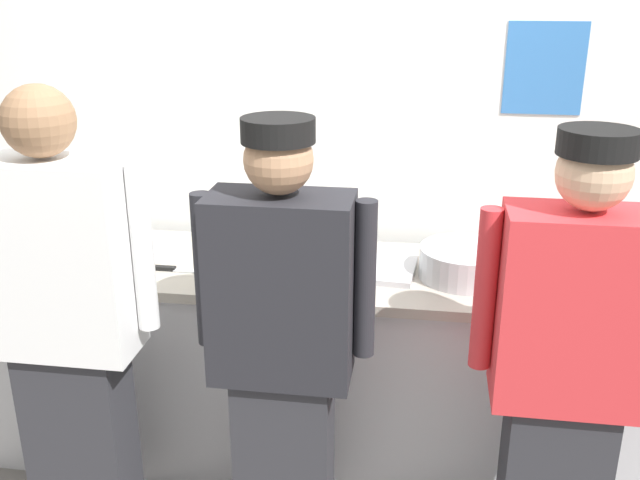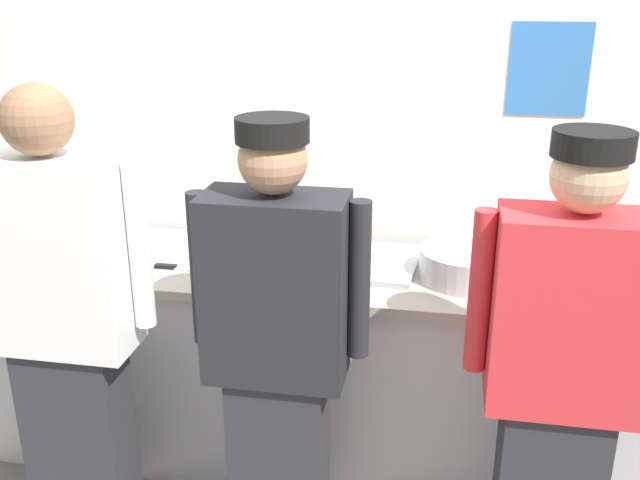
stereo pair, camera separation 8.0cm
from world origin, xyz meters
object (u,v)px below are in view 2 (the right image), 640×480
object	(u,v)px
squeeze_bottle_secondary	(217,259)
ramekin_orange_sauce	(50,240)
ramekin_green_sauce	(162,251)
chefs_knife	(182,268)
plate_stack_rear	(125,241)
plate_stack_front	(257,254)
chef_far_right	(561,377)
chef_near_left	(65,323)
sheet_tray	(353,267)
chef_center	(277,348)
squeeze_bottle_primary	(622,265)
mixing_bowl_steel	(466,264)
ramekin_red_sauce	(539,276)

from	to	relation	value
squeeze_bottle_secondary	ramekin_orange_sauce	xyz separation A→B (m)	(-0.86, 0.26, -0.07)
ramekin_green_sauce	chefs_knife	size ratio (longest dim) A/B	0.39
plate_stack_rear	plate_stack_front	bearing A→B (deg)	-3.57
chef_far_right	squeeze_bottle_secondary	bearing A→B (deg)	160.91
plate_stack_front	plate_stack_rear	bearing A→B (deg)	176.43
chef_near_left	plate_stack_front	world-z (taller)	chef_near_left
chef_near_left	sheet_tray	bearing A→B (deg)	35.98
squeeze_bottle_secondary	chefs_knife	size ratio (longest dim) A/B	0.72
chef_far_right	ramekin_orange_sauce	xyz separation A→B (m)	(-2.10, 0.69, 0.06)
plate_stack_front	sheet_tray	world-z (taller)	plate_stack_front
plate_stack_rear	chefs_knife	xyz separation A→B (m)	(0.33, -0.18, -0.03)
chef_far_right	ramekin_green_sauce	size ratio (longest dim) A/B	15.28
ramekin_green_sauce	sheet_tray	bearing A→B (deg)	-0.43
chef_far_right	chef_center	bearing A→B (deg)	178.94
chef_near_left	ramekin_green_sauce	size ratio (longest dim) A/B	16.11
chef_center	squeeze_bottle_secondary	distance (m)	0.55
chef_center	chef_far_right	xyz separation A→B (m)	(0.90, -0.02, -0.00)
squeeze_bottle_primary	ramekin_green_sauce	size ratio (longest dim) A/B	1.83
plate_stack_front	ramekin_orange_sauce	distance (m)	0.95
plate_stack_front	squeeze_bottle_primary	world-z (taller)	squeeze_bottle_primary
plate_stack_rear	sheet_tray	world-z (taller)	plate_stack_rear
chef_far_right	mixing_bowl_steel	bearing A→B (deg)	114.79
chef_far_right	plate_stack_rear	xyz separation A→B (m)	(-1.75, 0.71, 0.07)
chef_far_right	ramekin_green_sauce	bearing A→B (deg)	157.34
chefs_knife	plate_stack_front	bearing A→B (deg)	28.19
chef_far_right	plate_stack_front	bearing A→B (deg)	149.64
plate_stack_front	squeeze_bottle_primary	bearing A→B (deg)	-0.99
squeeze_bottle_secondary	ramekin_orange_sauce	world-z (taller)	squeeze_bottle_secondary
chef_far_right	squeeze_bottle_secondary	xyz separation A→B (m)	(-1.24, 0.43, 0.13)
ramekin_orange_sauce	chefs_knife	distance (m)	0.70
ramekin_orange_sauce	chefs_knife	world-z (taller)	ramekin_orange_sauce
mixing_bowl_steel	ramekin_orange_sauce	world-z (taller)	mixing_bowl_steel
sheet_tray	squeeze_bottle_primary	size ratio (longest dim) A/B	2.54
squeeze_bottle_secondary	chef_far_right	bearing A→B (deg)	-19.09
chefs_knife	ramekin_red_sauce	bearing A→B (deg)	5.27
chef_near_left	chef_center	size ratio (longest dim) A/B	1.05
sheet_tray	ramekin_green_sauce	size ratio (longest dim) A/B	4.64
chef_near_left	plate_stack_rear	xyz separation A→B (m)	(-0.11, 0.72, 0.03)
ramekin_green_sauce	chefs_knife	distance (m)	0.18
chef_near_left	ramekin_green_sauce	bearing A→B (deg)	82.80
ramekin_red_sauce	chef_center	bearing A→B (deg)	-144.53
ramekin_red_sauce	ramekin_orange_sauce	size ratio (longest dim) A/B	0.94
squeeze_bottle_primary	chef_near_left	bearing A→B (deg)	-161.12
chef_far_right	ramekin_red_sauce	size ratio (longest dim) A/B	18.07
chef_center	squeeze_bottle_secondary	size ratio (longest dim) A/B	8.35
chef_center	plate_stack_front	size ratio (longest dim) A/B	6.95
squeeze_bottle_primary	ramekin_red_sauce	bearing A→B (deg)	178.50
chef_near_left	mixing_bowl_steel	xyz separation A→B (m)	(1.35, 0.64, 0.06)
chef_far_right	mixing_bowl_steel	size ratio (longest dim) A/B	4.54
chef_far_right	ramekin_orange_sauce	bearing A→B (deg)	161.77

